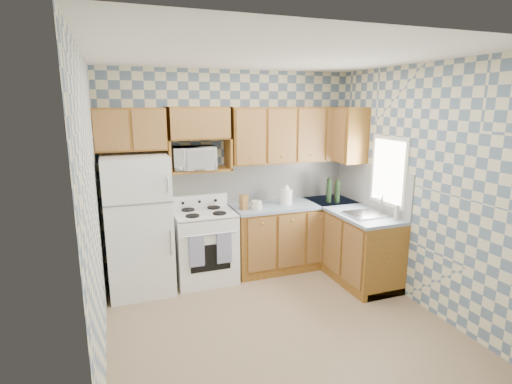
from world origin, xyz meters
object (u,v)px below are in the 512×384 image
at_px(stove_body, 205,247).
at_px(microwave, 194,158).
at_px(electric_kettle, 286,197).
at_px(refrigerator, 139,225).

distance_m(stove_body, microwave, 1.15).
distance_m(stove_body, electric_kettle, 1.29).
distance_m(refrigerator, stove_body, 0.89).
height_order(stove_body, microwave, microwave).
bearing_deg(stove_body, microwave, 117.13).
height_order(microwave, electric_kettle, microwave).
xyz_separation_m(refrigerator, electric_kettle, (1.96, 0.03, 0.18)).
bearing_deg(electric_kettle, microwave, 174.06).
distance_m(microwave, electric_kettle, 1.36).
relative_size(microwave, electric_kettle, 2.51).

